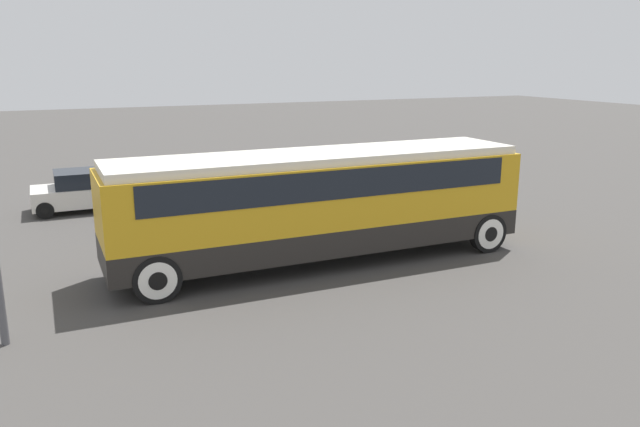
{
  "coord_description": "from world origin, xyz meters",
  "views": [
    {
      "loc": [
        -6.77,
        -15.0,
        5.48
      ],
      "look_at": [
        0.0,
        0.0,
        1.37
      ],
      "focal_mm": 35.0,
      "sensor_mm": 36.0,
      "label": 1
    }
  ],
  "objects_px": {
    "tour_bus": "(323,196)",
    "parked_car_mid": "(334,188)",
    "parked_car_near": "(211,199)",
    "parked_car_far": "(90,190)"
  },
  "relations": [
    {
      "from": "tour_bus",
      "to": "parked_car_mid",
      "type": "xyz_separation_m",
      "value": [
        3.18,
        5.94,
        -1.18
      ]
    },
    {
      "from": "parked_car_near",
      "to": "parked_car_far",
      "type": "bearing_deg",
      "value": 140.14
    },
    {
      "from": "parked_car_near",
      "to": "parked_car_far",
      "type": "relative_size",
      "value": 1.15
    },
    {
      "from": "tour_bus",
      "to": "parked_car_far",
      "type": "height_order",
      "value": "tour_bus"
    },
    {
      "from": "parked_car_mid",
      "to": "parked_car_near",
      "type": "bearing_deg",
      "value": 179.09
    },
    {
      "from": "parked_car_near",
      "to": "parked_car_mid",
      "type": "xyz_separation_m",
      "value": [
        4.78,
        -0.08,
        0.0
      ]
    },
    {
      "from": "tour_bus",
      "to": "parked_car_near",
      "type": "distance_m",
      "value": 6.34
    },
    {
      "from": "parked_car_near",
      "to": "parked_car_mid",
      "type": "bearing_deg",
      "value": -0.91
    },
    {
      "from": "parked_car_near",
      "to": "parked_car_far",
      "type": "xyz_separation_m",
      "value": [
        -3.76,
        3.14,
        0.05
      ]
    },
    {
      "from": "parked_car_near",
      "to": "parked_car_mid",
      "type": "height_order",
      "value": "parked_car_mid"
    }
  ]
}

